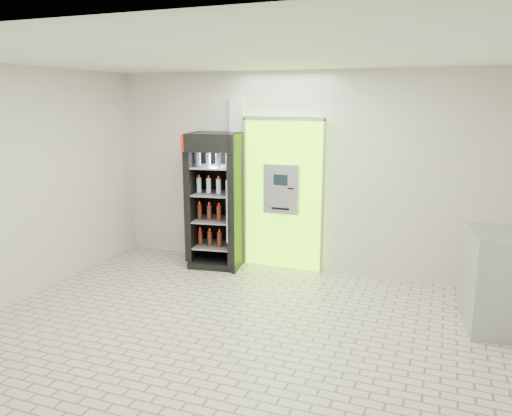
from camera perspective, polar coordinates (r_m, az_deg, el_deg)
The scene contains 6 objects.
ground at distance 5.78m, azimuth -2.61°, elevation -14.13°, with size 6.00×6.00×0.00m, color #BFB19E.
room_shell at distance 5.23m, azimuth -2.81°, elevation 4.25°, with size 6.00×6.00×6.00m.
atm_assembly at distance 7.64m, azimuth 3.18°, elevation 1.70°, with size 1.30×0.24×2.33m.
pillar at distance 7.92m, azimuth -2.12°, elevation 3.04°, with size 0.22×0.11×2.60m.
beverage_cooler at distance 7.80m, azimuth -4.45°, elevation 0.62°, with size 0.88×0.82×2.08m.
steel_cabinet at distance 6.30m, azimuth 25.62°, elevation -7.51°, with size 0.69×0.92×1.14m.
Camera 1 is at (2.09, -4.74, 2.57)m, focal length 35.00 mm.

